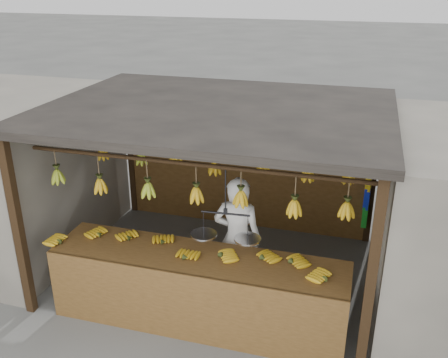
% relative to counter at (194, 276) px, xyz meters
% --- Properties ---
extents(ground, '(80.00, 80.00, 0.00)m').
position_rel_counter_xyz_m(ground, '(-0.08, 1.23, -0.71)').
color(ground, '#5B5B57').
extents(stall, '(4.30, 3.30, 2.40)m').
position_rel_counter_xyz_m(stall, '(-0.08, 1.55, 1.26)').
color(stall, black).
rests_on(stall, ground).
extents(counter, '(3.56, 0.79, 0.96)m').
position_rel_counter_xyz_m(counter, '(0.00, 0.00, 0.00)').
color(counter, brown).
rests_on(counter, ground).
extents(hanging_bananas, '(3.59, 2.25, 0.39)m').
position_rel_counter_xyz_m(hanging_bananas, '(-0.08, 1.23, 0.92)').
color(hanging_bananas, '#92A523').
rests_on(hanging_bananas, ground).
extents(balance_scale, '(0.81, 0.33, 0.86)m').
position_rel_counter_xyz_m(balance_scale, '(0.31, 0.23, 0.48)').
color(balance_scale, black).
rests_on(balance_scale, ground).
extents(vendor, '(0.62, 0.41, 1.68)m').
position_rel_counter_xyz_m(vendor, '(0.32, 0.75, 0.13)').
color(vendor, white).
rests_on(vendor, ground).
extents(bag_bundles, '(0.08, 0.26, 1.23)m').
position_rel_counter_xyz_m(bag_bundles, '(1.86, 2.58, 0.25)').
color(bag_bundles, red).
rests_on(bag_bundles, ground).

